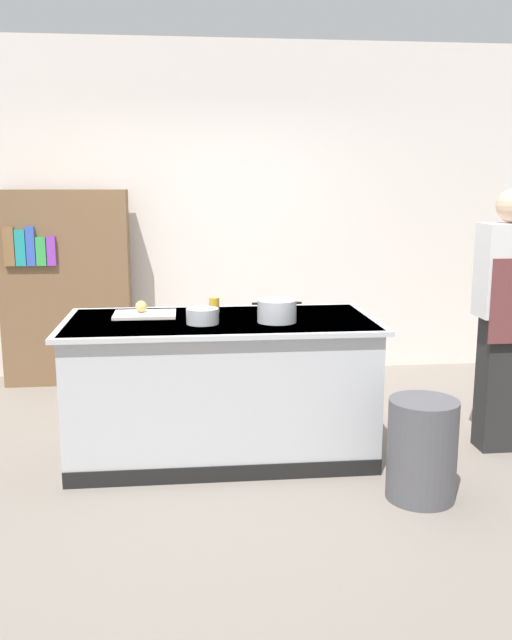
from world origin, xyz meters
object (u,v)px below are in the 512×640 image
(juice_cup, at_px, (214,305))
(trash_bin, at_px, (422,449))
(person_chef, at_px, (506,314))
(onion, at_px, (141,306))
(stock_pot, at_px, (277,311))
(mixing_bowl, at_px, (202,316))
(bookshelf, at_px, (66,288))

(juice_cup, xyz_separation_m, trash_bin, (1.11, -1.02, -0.66))
(person_chef, bearing_deg, onion, 102.32)
(onion, height_order, juice_cup, juice_cup)
(trash_bin, height_order, person_chef, person_chef)
(stock_pot, height_order, person_chef, person_chef)
(mixing_bowl, height_order, bookshelf, bookshelf)
(stock_pot, bearing_deg, juice_cup, 135.17)
(trash_bin, bearing_deg, onion, 148.78)
(juice_cup, xyz_separation_m, bookshelf, (-1.23, 1.55, -0.10))
(onion, relative_size, trash_bin, 0.13)
(mixing_bowl, bearing_deg, bookshelf, 120.55)
(stock_pot, xyz_separation_m, bookshelf, (-1.60, 1.92, -0.12))
(onion, distance_m, stock_pot, 0.91)
(onion, relative_size, juice_cup, 0.77)
(stock_pot, relative_size, person_chef, 0.18)
(mixing_bowl, bearing_deg, person_chef, 0.78)
(stock_pot, bearing_deg, onion, 159.88)
(onion, height_order, bookshelf, bookshelf)
(stock_pot, relative_size, mixing_bowl, 1.55)
(onion, distance_m, bookshelf, 1.78)
(onion, xyz_separation_m, juice_cup, (0.48, 0.06, -0.01))
(onion, distance_m, trash_bin, 1.97)
(onion, xyz_separation_m, mixing_bowl, (0.39, -0.32, -0.01))
(person_chef, distance_m, bookshelf, 3.64)
(trash_bin, distance_m, bookshelf, 3.52)
(onion, bearing_deg, bookshelf, 114.90)
(trash_bin, xyz_separation_m, person_chef, (0.77, 0.67, 0.63))
(onion, xyz_separation_m, person_chef, (2.36, -0.29, -0.04))
(mixing_bowl, height_order, juice_cup, juice_cup)
(juice_cup, height_order, bookshelf, bookshelf)
(trash_bin, relative_size, person_chef, 0.33)
(stock_pot, distance_m, bookshelf, 2.51)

